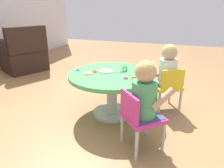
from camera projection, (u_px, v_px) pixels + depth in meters
ground_plane at (112, 113)px, 2.38m from camera, size 10.00×10.00×0.00m
craft_table at (112, 83)px, 2.24m from camera, size 0.94×0.94×0.49m
child_chair_left at (139, 117)px, 1.70m from camera, size 0.42×0.42×0.54m
seated_child_left at (145, 92)px, 1.63m from camera, size 0.43×0.44×0.51m
child_chair_right at (167, 86)px, 2.36m from camera, size 0.41×0.41×0.54m
seated_child_right at (168, 67)px, 2.31m from camera, size 0.43×0.41×0.51m
armchair_dark at (24, 55)px, 3.87m from camera, size 0.95×0.96×0.85m
rolling_pin at (125, 67)px, 2.34m from camera, size 0.23×0.08×0.05m
craft_scissors at (119, 72)px, 2.24m from camera, size 0.11×0.14×0.01m
playdough_blob_0 at (88, 73)px, 2.19m from camera, size 0.10×0.10×0.01m
playdough_blob_1 at (106, 71)px, 2.26m from camera, size 0.16×0.16×0.01m
cookie_cutter_0 at (94, 72)px, 2.25m from camera, size 0.07×0.07×0.01m
cookie_cutter_1 at (126, 78)px, 2.04m from camera, size 0.05×0.05×0.01m
cookie_cutter_2 at (134, 78)px, 2.04m from camera, size 0.06×0.06×0.01m
cookie_cutter_3 at (78, 70)px, 2.31m from camera, size 0.05×0.05×0.01m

